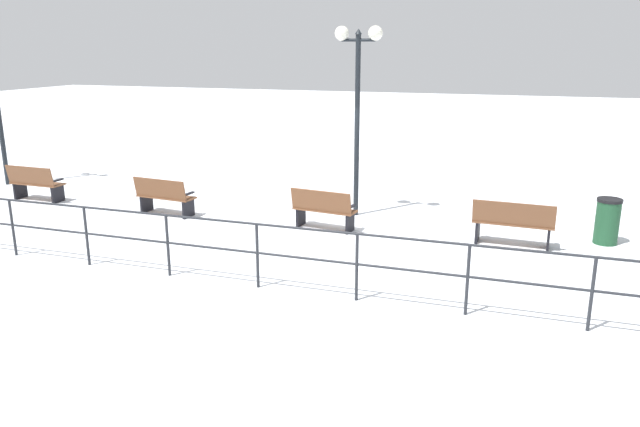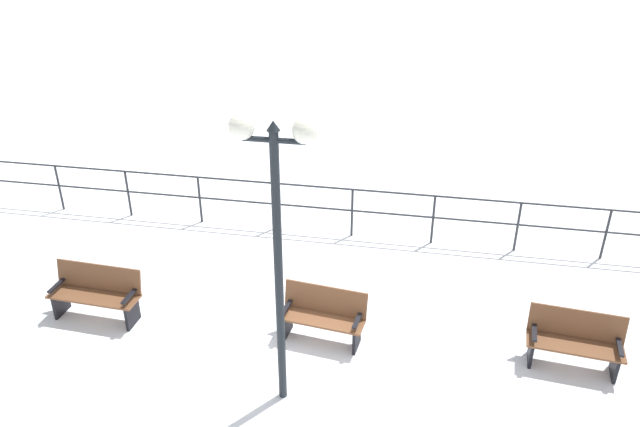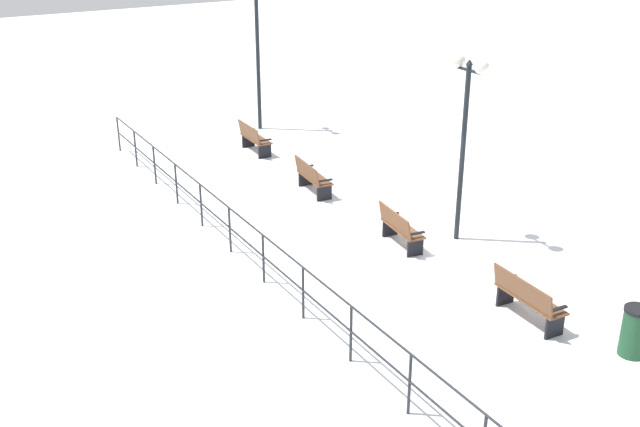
{
  "view_description": "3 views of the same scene",
  "coord_description": "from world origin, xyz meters",
  "px_view_note": "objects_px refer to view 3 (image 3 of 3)",
  "views": [
    {
      "loc": [
        -12.09,
        -3.97,
        3.84
      ],
      "look_at": [
        -1.85,
        -0.52,
        0.87
      ],
      "focal_mm": 34.47,
      "sensor_mm": 36.0,
      "label": 1
    },
    {
      "loc": [
        7.9,
        1.44,
        6.55
      ],
      "look_at": [
        -2.8,
        -0.55,
        0.83
      ],
      "focal_mm": 34.85,
      "sensor_mm": 36.0,
      "label": 2
    },
    {
      "loc": [
        -9.61,
        -12.75,
        7.53
      ],
      "look_at": [
        -1.55,
        1.02,
        0.76
      ],
      "focal_mm": 43.1,
      "sensor_mm": 36.0,
      "label": 3
    }
  ],
  "objects_px": {
    "bench_third": "(400,228)",
    "lamppost_middle": "(466,105)",
    "bench_second": "(527,298)",
    "bench_fourth": "(312,177)",
    "trash_bin": "(635,331)",
    "lamppost_far": "(257,29)",
    "bench_fifth": "(254,138)"
  },
  "relations": [
    {
      "from": "bench_fourth",
      "to": "bench_fifth",
      "type": "xyz_separation_m",
      "value": [
        0.15,
        3.87,
        0.01
      ]
    },
    {
      "from": "lamppost_middle",
      "to": "lamppost_far",
      "type": "relative_size",
      "value": 0.84
    },
    {
      "from": "bench_third",
      "to": "lamppost_far",
      "type": "height_order",
      "value": "lamppost_far"
    },
    {
      "from": "trash_bin",
      "to": "bench_third",
      "type": "bearing_deg",
      "value": 99.13
    },
    {
      "from": "bench_third",
      "to": "lamppost_middle",
      "type": "relative_size",
      "value": 0.33
    },
    {
      "from": "lamppost_middle",
      "to": "lamppost_far",
      "type": "bearing_deg",
      "value": 90.0
    },
    {
      "from": "bench_fifth",
      "to": "lamppost_middle",
      "type": "xyz_separation_m",
      "value": [
        1.31,
        -8.08,
        2.73
      ]
    },
    {
      "from": "bench_third",
      "to": "bench_fifth",
      "type": "relative_size",
      "value": 0.99
    },
    {
      "from": "bench_fourth",
      "to": "trash_bin",
      "type": "height_order",
      "value": "trash_bin"
    },
    {
      "from": "lamppost_middle",
      "to": "bench_second",
      "type": "bearing_deg",
      "value": -109.76
    },
    {
      "from": "bench_second",
      "to": "lamppost_middle",
      "type": "bearing_deg",
      "value": 73.11
    },
    {
      "from": "bench_fifth",
      "to": "lamppost_middle",
      "type": "relative_size",
      "value": 0.34
    },
    {
      "from": "bench_fourth",
      "to": "lamppost_far",
      "type": "height_order",
      "value": "lamppost_far"
    },
    {
      "from": "bench_third",
      "to": "lamppost_far",
      "type": "relative_size",
      "value": 0.28
    },
    {
      "from": "bench_fifth",
      "to": "lamppost_far",
      "type": "height_order",
      "value": "lamppost_far"
    },
    {
      "from": "bench_third",
      "to": "lamppost_far",
      "type": "bearing_deg",
      "value": 89.11
    },
    {
      "from": "bench_fourth",
      "to": "trash_bin",
      "type": "distance_m",
      "value": 9.58
    },
    {
      "from": "bench_third",
      "to": "lamppost_middle",
      "type": "xyz_separation_m",
      "value": [
        1.39,
        -0.34,
        2.74
      ]
    },
    {
      "from": "bench_fourth",
      "to": "trash_bin",
      "type": "xyz_separation_m",
      "value": [
        0.98,
        -9.53,
        0.01
      ]
    },
    {
      "from": "lamppost_middle",
      "to": "trash_bin",
      "type": "bearing_deg",
      "value": -95.2
    },
    {
      "from": "lamppost_far",
      "to": "trash_bin",
      "type": "distance_m",
      "value": 15.92
    },
    {
      "from": "bench_second",
      "to": "trash_bin",
      "type": "bearing_deg",
      "value": -63.14
    },
    {
      "from": "bench_third",
      "to": "lamppost_middle",
      "type": "bearing_deg",
      "value": -6.53
    },
    {
      "from": "bench_third",
      "to": "bench_fifth",
      "type": "xyz_separation_m",
      "value": [
        0.08,
        7.75,
        0.01
      ]
    },
    {
      "from": "bench_third",
      "to": "bench_fourth",
      "type": "relative_size",
      "value": 0.98
    },
    {
      "from": "bench_fifth",
      "to": "bench_second",
      "type": "bearing_deg",
      "value": -88.19
    },
    {
      "from": "lamppost_middle",
      "to": "bench_third",
      "type": "bearing_deg",
      "value": 166.41
    },
    {
      "from": "bench_fourth",
      "to": "trash_bin",
      "type": "relative_size",
      "value": 1.57
    },
    {
      "from": "bench_second",
      "to": "bench_fourth",
      "type": "xyz_separation_m",
      "value": [
        -0.19,
        7.76,
        -0.03
      ]
    },
    {
      "from": "bench_fifth",
      "to": "lamppost_middle",
      "type": "height_order",
      "value": "lamppost_middle"
    },
    {
      "from": "bench_fourth",
      "to": "lamppost_middle",
      "type": "xyz_separation_m",
      "value": [
        1.46,
        -4.21,
        2.74
      ]
    },
    {
      "from": "lamppost_middle",
      "to": "bench_fourth",
      "type": "bearing_deg",
      "value": 109.15
    }
  ]
}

